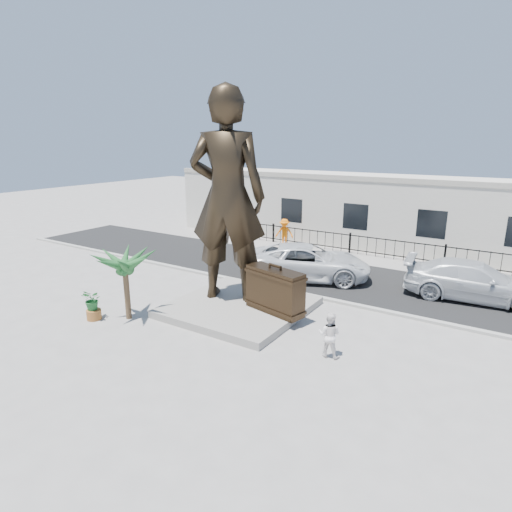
{
  "coord_description": "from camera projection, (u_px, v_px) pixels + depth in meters",
  "views": [
    {
      "loc": [
        8.99,
        -12.04,
        6.86
      ],
      "look_at": [
        0.0,
        2.0,
        2.3
      ],
      "focal_mm": 30.0,
      "sensor_mm": 36.0,
      "label": 1
    }
  ],
  "objects": [
    {
      "name": "ground",
      "position": [
        228.0,
        326.0,
        16.27
      ],
      "size": [
        100.0,
        100.0,
        0.0
      ],
      "primitive_type": "plane",
      "color": "#9E9991",
      "rests_on": "ground"
    },
    {
      "name": "street",
      "position": [
        317.0,
        273.0,
        22.76
      ],
      "size": [
        40.0,
        7.0,
        0.01
      ],
      "primitive_type": "cube",
      "color": "black",
      "rests_on": "ground"
    },
    {
      "name": "curb",
      "position": [
        285.0,
        290.0,
        19.91
      ],
      "size": [
        40.0,
        0.25,
        0.12
      ],
      "primitive_type": "cube",
      "color": "#A5A399",
      "rests_on": "ground"
    },
    {
      "name": "far_sidewalk",
      "position": [
        344.0,
        256.0,
        26.01
      ],
      "size": [
        40.0,
        2.5,
        0.02
      ],
      "primitive_type": "cube",
      "color": "#9E9991",
      "rests_on": "ground"
    },
    {
      "name": "plinth",
      "position": [
        239.0,
        307.0,
        17.71
      ],
      "size": [
        5.2,
        5.2,
        0.3
      ],
      "primitive_type": "cube",
      "color": "gray",
      "rests_on": "ground"
    },
    {
      "name": "fence",
      "position": [
        350.0,
        244.0,
        26.5
      ],
      "size": [
        22.0,
        0.1,
        1.2
      ],
      "primitive_type": "cube",
      "color": "black",
      "rests_on": "ground"
    },
    {
      "name": "building",
      "position": [
        373.0,
        209.0,
        29.49
      ],
      "size": [
        28.0,
        7.0,
        4.4
      ],
      "primitive_type": "cube",
      "color": "silver",
      "rests_on": "ground"
    },
    {
      "name": "statue",
      "position": [
        227.0,
        197.0,
        17.32
      ],
      "size": [
        3.67,
        3.06,
        8.61
      ],
      "primitive_type": "imported",
      "rotation": [
        0.0,
        0.0,
        3.51
      ],
      "color": "black",
      "rests_on": "plinth"
    },
    {
      "name": "suitcase",
      "position": [
        275.0,
        291.0,
        16.64
      ],
      "size": [
        2.59,
        1.34,
        1.74
      ],
      "primitive_type": "cube",
      "rotation": [
        0.0,
        0.0,
        -0.23
      ],
      "color": "black",
      "rests_on": "plinth"
    },
    {
      "name": "tourist",
      "position": [
        329.0,
        335.0,
        13.79
      ],
      "size": [
        0.81,
        0.67,
        1.52
      ],
      "primitive_type": "imported",
      "rotation": [
        0.0,
        0.0,
        3.28
      ],
      "color": "white",
      "rests_on": "ground"
    },
    {
      "name": "car_white",
      "position": [
        307.0,
        262.0,
        21.55
      ],
      "size": [
        6.93,
        5.25,
        1.75
      ],
      "primitive_type": "imported",
      "rotation": [
        0.0,
        0.0,
        2.0
      ],
      "color": "silver",
      "rests_on": "street"
    },
    {
      "name": "car_silver",
      "position": [
        474.0,
        281.0,
        18.76
      ],
      "size": [
        6.04,
        3.0,
        1.69
      ],
      "primitive_type": "imported",
      "rotation": [
        0.0,
        0.0,
        1.68
      ],
      "color": "silver",
      "rests_on": "street"
    },
    {
      "name": "worker",
      "position": [
        284.0,
        233.0,
        28.02
      ],
      "size": [
        1.34,
        1.03,
        1.84
      ],
      "primitive_type": "imported",
      "rotation": [
        0.0,
        0.0,
        0.32
      ],
      "color": "orange",
      "rests_on": "far_sidewalk"
    },
    {
      "name": "palm_tree",
      "position": [
        129.0,
        318.0,
        16.96
      ],
      "size": [
        1.8,
        1.8,
        3.2
      ],
      "primitive_type": null,
      "color": "#1D5022",
      "rests_on": "ground"
    },
    {
      "name": "planter",
      "position": [
        94.0,
        315.0,
        16.81
      ],
      "size": [
        0.56,
        0.56,
        0.4
      ],
      "primitive_type": "cylinder",
      "color": "#9A5D28",
      "rests_on": "ground"
    },
    {
      "name": "shrub",
      "position": [
        92.0,
        300.0,
        16.65
      ],
      "size": [
        0.81,
        0.72,
        0.84
      ],
      "primitive_type": "imported",
      "rotation": [
        0.0,
        0.0,
        -0.09
      ],
      "color": "#1E5C27",
      "rests_on": "planter"
    }
  ]
}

